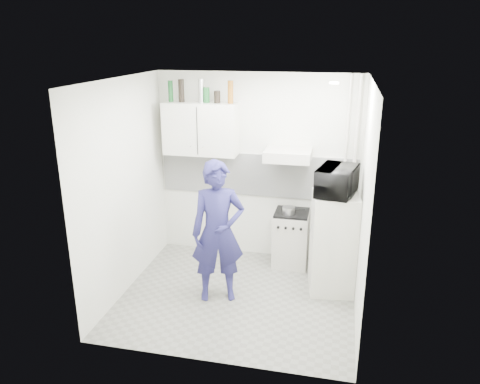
# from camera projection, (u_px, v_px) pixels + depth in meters

# --- Properties ---
(floor) EXTENTS (2.80, 2.80, 0.00)m
(floor) POSITION_uv_depth(u_px,v_px,m) (238.00, 296.00, 5.75)
(floor) COLOR slate
(floor) RESTS_ON ground
(ceiling) EXTENTS (2.80, 2.80, 0.00)m
(ceiling) POSITION_uv_depth(u_px,v_px,m) (237.00, 80.00, 4.93)
(ceiling) COLOR white
(ceiling) RESTS_ON wall_back
(wall_back) EXTENTS (2.80, 0.00, 2.80)m
(wall_back) POSITION_uv_depth(u_px,v_px,m) (257.00, 168.00, 6.50)
(wall_back) COLOR silver
(wall_back) RESTS_ON floor
(wall_left) EXTENTS (0.00, 2.60, 2.60)m
(wall_left) POSITION_uv_depth(u_px,v_px,m) (124.00, 188.00, 5.63)
(wall_left) COLOR silver
(wall_left) RESTS_ON floor
(wall_right) EXTENTS (0.00, 2.60, 2.60)m
(wall_right) POSITION_uv_depth(u_px,v_px,m) (364.00, 205.00, 5.05)
(wall_right) COLOR silver
(wall_right) RESTS_ON floor
(person) EXTENTS (0.72, 0.58, 1.72)m
(person) POSITION_uv_depth(u_px,v_px,m) (218.00, 232.00, 5.47)
(person) COLOR navy
(person) RESTS_ON floor
(stove) EXTENTS (0.47, 0.47, 0.75)m
(stove) POSITION_uv_depth(u_px,v_px,m) (291.00, 239.00, 6.45)
(stove) COLOR beige
(stove) RESTS_ON floor
(fridge) EXTENTS (0.59, 0.59, 1.27)m
(fridge) POSITION_uv_depth(u_px,v_px,m) (333.00, 243.00, 5.71)
(fridge) COLOR beige
(fridge) RESTS_ON floor
(stove_top) EXTENTS (0.45, 0.45, 0.03)m
(stove_top) POSITION_uv_depth(u_px,v_px,m) (292.00, 213.00, 6.33)
(stove_top) COLOR black
(stove_top) RESTS_ON stove
(saucepan) EXTENTS (0.17, 0.17, 0.09)m
(saucepan) POSITION_uv_depth(u_px,v_px,m) (289.00, 210.00, 6.25)
(saucepan) COLOR silver
(saucepan) RESTS_ON stove_top
(microwave) EXTENTS (0.67, 0.52, 0.33)m
(microwave) POSITION_uv_depth(u_px,v_px,m) (337.00, 181.00, 5.46)
(microwave) COLOR black
(microwave) RESTS_ON fridge
(bottle_a) EXTENTS (0.07, 0.07, 0.28)m
(bottle_a) POSITION_uv_depth(u_px,v_px,m) (171.00, 91.00, 6.25)
(bottle_a) COLOR #144C1E
(bottle_a) RESTS_ON upper_cabinet
(bottle_b) EXTENTS (0.08, 0.08, 0.30)m
(bottle_b) POSITION_uv_depth(u_px,v_px,m) (181.00, 91.00, 6.21)
(bottle_b) COLOR black
(bottle_b) RESTS_ON upper_cabinet
(bottle_d) EXTENTS (0.07, 0.07, 0.30)m
(bottle_d) POSITION_uv_depth(u_px,v_px,m) (201.00, 91.00, 6.16)
(bottle_d) COLOR silver
(bottle_d) RESTS_ON upper_cabinet
(canister_a) EXTENTS (0.08, 0.08, 0.20)m
(canister_a) POSITION_uv_depth(u_px,v_px,m) (207.00, 95.00, 6.16)
(canister_a) COLOR #144C1E
(canister_a) RESTS_ON upper_cabinet
(canister_b) EXTENTS (0.08, 0.08, 0.16)m
(canister_b) POSITION_uv_depth(u_px,v_px,m) (217.00, 97.00, 6.13)
(canister_b) COLOR black
(canister_b) RESTS_ON upper_cabinet
(bottle_e) EXTENTS (0.07, 0.07, 0.30)m
(bottle_e) POSITION_uv_depth(u_px,v_px,m) (230.00, 92.00, 6.08)
(bottle_e) COLOR brown
(bottle_e) RESTS_ON upper_cabinet
(upper_cabinet) EXTENTS (1.00, 0.35, 0.70)m
(upper_cabinet) POSITION_uv_depth(u_px,v_px,m) (201.00, 129.00, 6.32)
(upper_cabinet) COLOR beige
(upper_cabinet) RESTS_ON wall_back
(range_hood) EXTENTS (0.60, 0.50, 0.14)m
(range_hood) POSITION_uv_depth(u_px,v_px,m) (288.00, 155.00, 6.09)
(range_hood) COLOR beige
(range_hood) RESTS_ON wall_back
(backsplash) EXTENTS (2.74, 0.03, 0.60)m
(backsplash) POSITION_uv_depth(u_px,v_px,m) (257.00, 175.00, 6.52)
(backsplash) COLOR white
(backsplash) RESTS_ON wall_back
(pipe_a) EXTENTS (0.05, 0.05, 2.60)m
(pipe_a) POSITION_uv_depth(u_px,v_px,m) (353.00, 175.00, 6.16)
(pipe_a) COLOR beige
(pipe_a) RESTS_ON floor
(pipe_b) EXTENTS (0.04, 0.04, 2.60)m
(pipe_b) POSITION_uv_depth(u_px,v_px,m) (344.00, 174.00, 6.18)
(pipe_b) COLOR beige
(pipe_b) RESTS_ON floor
(ceiling_spot_fixture) EXTENTS (0.10, 0.10, 0.02)m
(ceiling_spot_fixture) POSITION_uv_depth(u_px,v_px,m) (334.00, 83.00, 4.92)
(ceiling_spot_fixture) COLOR white
(ceiling_spot_fixture) RESTS_ON ceiling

